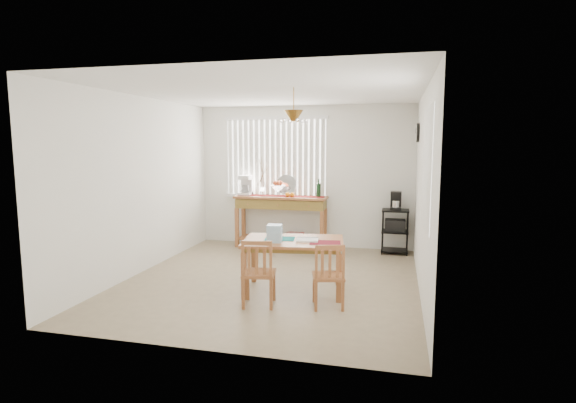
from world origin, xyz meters
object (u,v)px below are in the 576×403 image
(sideboard, at_px, (281,209))
(wire_cart, at_px, (395,227))
(dining_table, at_px, (293,246))
(cart_items, at_px, (396,201))
(chair_left, at_px, (259,273))
(chair_right, at_px, (329,276))

(sideboard, bearing_deg, wire_cart, 0.24)
(wire_cart, distance_m, dining_table, 2.72)
(sideboard, height_order, wire_cart, sideboard)
(cart_items, bearing_deg, dining_table, -117.69)
(dining_table, distance_m, chair_left, 0.71)
(chair_left, bearing_deg, sideboard, 99.38)
(cart_items, bearing_deg, chair_right, -104.26)
(sideboard, height_order, dining_table, sideboard)
(chair_left, distance_m, chair_right, 0.82)
(chair_right, bearing_deg, wire_cart, 75.70)
(wire_cart, bearing_deg, sideboard, -179.76)
(chair_right, bearing_deg, dining_table, 137.76)
(wire_cart, relative_size, dining_table, 0.56)
(wire_cart, xyz_separation_m, chair_right, (-0.74, -2.88, -0.08))
(sideboard, distance_m, cart_items, 2.05)
(sideboard, relative_size, chair_left, 2.08)
(chair_right, bearing_deg, sideboard, 114.43)
(chair_left, bearing_deg, dining_table, 65.74)
(chair_left, bearing_deg, wire_cart, 62.93)
(sideboard, relative_size, chair_right, 2.18)
(sideboard, height_order, cart_items, cart_items)
(wire_cart, xyz_separation_m, cart_items, (-0.00, 0.01, 0.46))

